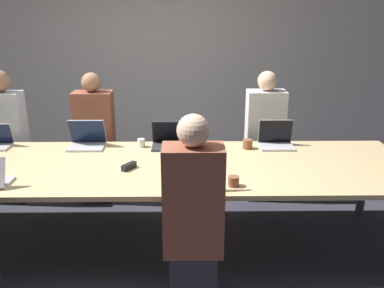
% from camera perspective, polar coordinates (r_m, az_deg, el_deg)
% --- Properties ---
extents(ground_plane, '(24.00, 24.00, 0.00)m').
position_cam_1_polar(ground_plane, '(4.00, -6.60, -12.86)').
color(ground_plane, '#2D2D38').
extents(curtain_wall, '(12.00, 0.06, 2.80)m').
position_cam_1_polar(curtain_wall, '(5.77, -4.86, 11.61)').
color(curtain_wall, beige).
rests_on(curtain_wall, ground_plane).
extents(conference_table, '(4.65, 1.28, 0.75)m').
position_cam_1_polar(conference_table, '(3.69, -7.00, -3.42)').
color(conference_table, '#D6B77F').
rests_on(conference_table, ground_plane).
extents(laptop_far_midleft, '(0.34, 0.27, 0.26)m').
position_cam_1_polar(laptop_far_midleft, '(4.20, -13.83, 0.64)').
color(laptop_far_midleft, '#B7B7BC').
rests_on(laptop_far_midleft, conference_table).
extents(person_far_midleft, '(0.40, 0.24, 1.40)m').
position_cam_1_polar(person_far_midleft, '(4.63, -12.76, 0.41)').
color(person_far_midleft, '#2D2D38').
rests_on(person_far_midleft, ground_plane).
extents(laptop_far_center, '(0.34, 0.26, 0.25)m').
position_cam_1_polar(laptop_far_center, '(4.09, -3.02, 0.64)').
color(laptop_far_center, '#333338').
rests_on(laptop_far_center, conference_table).
extents(cup_far_center, '(0.07, 0.07, 0.08)m').
position_cam_1_polar(cup_far_center, '(4.10, -6.79, 0.14)').
color(cup_far_center, white).
rests_on(cup_far_center, conference_table).
extents(laptop_near_midright, '(0.34, 0.27, 0.28)m').
position_cam_1_polar(laptop_near_midright, '(3.17, 1.18, -4.52)').
color(laptop_near_midright, '#B7B7BC').
rests_on(laptop_near_midright, conference_table).
extents(person_near_midright, '(0.40, 0.24, 1.41)m').
position_cam_1_polar(person_near_midright, '(2.89, 0.16, -10.10)').
color(person_near_midright, '#2D2D38').
rests_on(person_near_midright, ground_plane).
extents(cup_near_midright, '(0.08, 0.08, 0.08)m').
position_cam_1_polar(cup_near_midright, '(3.23, 5.57, -4.97)').
color(cup_near_midright, brown).
rests_on(cup_near_midright, conference_table).
extents(person_far_left, '(0.40, 0.24, 1.43)m').
position_cam_1_polar(person_far_left, '(4.90, -23.46, 0.54)').
color(person_far_left, '#2D2D38').
rests_on(person_far_left, ground_plane).
extents(laptop_far_right, '(0.32, 0.25, 0.25)m').
position_cam_1_polar(laptop_far_right, '(4.17, 11.14, 0.67)').
color(laptop_far_right, '#B7B7BC').
rests_on(laptop_far_right, conference_table).
extents(person_far_right, '(0.40, 0.24, 1.41)m').
position_cam_1_polar(person_far_right, '(4.63, 9.62, 0.67)').
color(person_far_right, '#2D2D38').
rests_on(person_far_right, ground_plane).
extents(cup_far_right, '(0.09, 0.09, 0.09)m').
position_cam_1_polar(cup_far_right, '(4.06, 7.41, -0.01)').
color(cup_far_right, brown).
rests_on(cup_far_right, conference_table).
extents(stapler, '(0.12, 0.15, 0.05)m').
position_cam_1_polar(stapler, '(3.58, -8.41, -2.96)').
color(stapler, black).
rests_on(stapler, conference_table).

